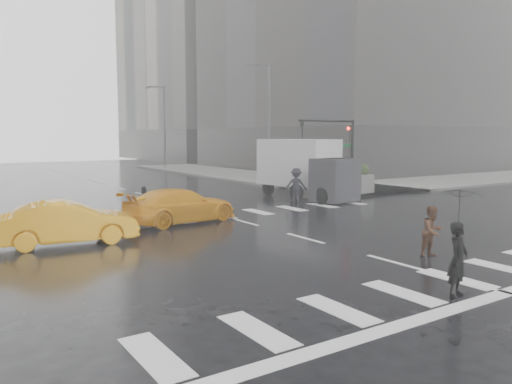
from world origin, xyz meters
TOP-DOWN VIEW (x-y plane):
  - ground at (0.00, 0.00)m, footprint 120.00×120.00m
  - sidewalk_ne at (19.50, 17.50)m, footprint 35.00×35.00m
  - building_ne_far at (29.00, 56.00)m, footprint 26.05×26.05m
  - road_markings at (0.00, 0.00)m, footprint 18.00×48.00m
  - traffic_signal_pole at (9.01, 8.01)m, footprint 4.45×0.42m
  - street_lamp_near at (10.87, 18.00)m, footprint 2.15×0.22m
  - street_lamp_far at (10.87, 38.00)m, footprint 2.15×0.22m
  - planter_west at (7.00, 8.20)m, footprint 1.10×1.10m
  - planter_mid at (9.00, 8.20)m, footprint 1.10×1.10m
  - planter_east at (11.00, 8.20)m, footprint 1.10×1.10m
  - pedestrian_black at (-1.15, -6.80)m, footprint 1.17×1.18m
  - pedestrian_brown at (1.48, -4.13)m, footprint 0.76×0.60m
  - pedestrian_far_a at (-3.47, 6.31)m, footprint 0.87×0.54m
  - pedestrian_far_b at (5.69, 7.79)m, footprint 1.28×1.33m
  - taxi_mid at (-7.15, 3.56)m, footprint 4.54×2.04m
  - taxi_rear at (-2.29, 5.30)m, footprint 4.59×2.66m
  - box_truck at (7.26, 8.77)m, footprint 2.38×6.34m

SIDE VIEW (x-z plane):
  - ground at x=0.00m, z-range 0.00..0.00m
  - road_markings at x=0.00m, z-range 0.00..0.01m
  - sidewalk_ne at x=19.50m, z-range 0.00..0.15m
  - taxi_rear at x=-2.29m, z-range 0.00..1.42m
  - taxi_mid at x=-7.15m, z-range 0.00..1.45m
  - pedestrian_far_a at x=-3.47m, z-range 0.00..1.49m
  - pedestrian_brown at x=1.48m, z-range 0.00..1.52m
  - pedestrian_far_b at x=5.69m, z-range 0.00..1.85m
  - planter_west at x=7.00m, z-range 0.08..1.88m
  - planter_mid at x=9.00m, z-range 0.08..1.88m
  - planter_east at x=11.00m, z-range 0.08..1.88m
  - pedestrian_black at x=-1.15m, z-range 0.39..2.82m
  - box_truck at x=7.26m, z-range 0.11..3.48m
  - traffic_signal_pole at x=9.01m, z-range 0.97..5.47m
  - street_lamp_near at x=10.87m, z-range 0.45..9.45m
  - street_lamp_far at x=10.87m, z-range 0.45..9.45m
  - building_ne_far at x=29.00m, z-range -1.73..34.27m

